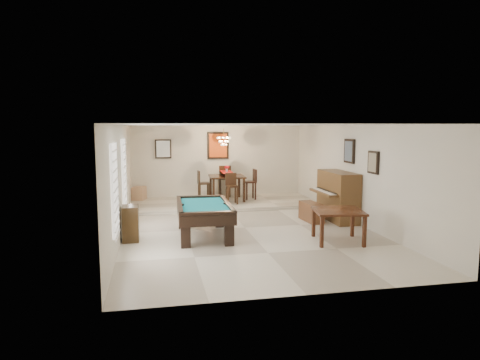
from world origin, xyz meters
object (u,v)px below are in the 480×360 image
object	(u,v)px
square_table	(338,226)
corner_bench	(139,193)
chandelier	(224,138)
dining_table	(227,186)
dining_chair_north	(224,181)
dining_chair_south	(232,189)
piano_bench	(311,212)
dining_chair_east	(250,184)
upright_piano	(332,196)
flower_vase	(227,169)
pool_table	(204,221)
apothecary_chest	(131,223)
dining_chair_west	(204,186)

from	to	relation	value
square_table	corner_bench	distance (m)	7.40
chandelier	corner_bench	bearing A→B (deg)	160.88
dining_table	dining_chair_north	size ratio (longest dim) A/B	1.03
square_table	chandelier	bearing A→B (deg)	109.54
dining_chair_south	chandelier	distance (m)	1.67
piano_bench	dining_chair_east	world-z (taller)	dining_chair_east
upright_piano	dining_table	xyz separation A→B (m)	(-2.39, 3.13, -0.08)
flower_vase	dining_chair_south	bearing A→B (deg)	-87.01
pool_table	dining_chair_east	xyz separation A→B (m)	(2.05, 4.14, 0.26)
upright_piano	piano_bench	xyz separation A→B (m)	(-0.60, 0.01, -0.42)
dining_table	upright_piano	bearing A→B (deg)	-52.60
apothecary_chest	flower_vase	size ratio (longest dim) A/B	3.53
upright_piano	dining_chair_west	xyz separation A→B (m)	(-3.16, 3.12, -0.05)
pool_table	dining_chair_west	distance (m)	4.15
dining_table	corner_bench	size ratio (longest dim) A/B	2.39
pool_table	apothecary_chest	world-z (taller)	apothecary_chest
upright_piano	dining_chair_south	world-z (taller)	upright_piano
dining_chair_south	pool_table	bearing A→B (deg)	-112.54
upright_piano	dining_chair_west	world-z (taller)	upright_piano
pool_table	square_table	xyz separation A→B (m)	(2.87, -1.09, -0.01)
dining_chair_north	corner_bench	distance (m)	2.94
dining_table	piano_bench	bearing A→B (deg)	-60.07
dining_table	dining_chair_east	world-z (taller)	dining_chair_east
piano_bench	dining_chair_south	size ratio (longest dim) A/B	0.94
piano_bench	dining_chair_west	xyz separation A→B (m)	(-2.56, 3.10, 0.37)
upright_piano	corner_bench	size ratio (longest dim) A/B	3.38
apothecary_chest	dining_chair_west	size ratio (longest dim) A/B	0.79
flower_vase	dining_chair_west	xyz separation A→B (m)	(-0.77, -0.01, -0.55)
upright_piano	apothecary_chest	size ratio (longest dim) A/B	2.02
apothecary_chest	dining_chair_north	bearing A→B (deg)	58.97
dining_chair_west	dining_table	bearing A→B (deg)	-91.04
corner_bench	pool_table	bearing A→B (deg)	-71.29
dining_chair_north	chandelier	world-z (taller)	chandelier
apothecary_chest	dining_chair_west	bearing A→B (deg)	62.83
piano_bench	corner_bench	distance (m)	6.01
dining_chair_north	chandelier	distance (m)	1.84
piano_bench	flower_vase	distance (m)	3.71
upright_piano	flower_vase	xyz separation A→B (m)	(-2.39, 3.13, 0.50)
square_table	upright_piano	bearing A→B (deg)	69.52
dining_table	dining_chair_south	size ratio (longest dim) A/B	1.17
square_table	dining_chair_north	world-z (taller)	dining_chair_north
dining_table	chandelier	distance (m)	1.64
pool_table	piano_bench	distance (m)	3.21
dining_chair_south	corner_bench	size ratio (longest dim) A/B	2.04
dining_chair_west	chandelier	distance (m)	1.72
pool_table	flower_vase	distance (m)	4.38
dining_chair_south	dining_chair_north	world-z (taller)	dining_chair_north
square_table	corner_bench	world-z (taller)	square_table
square_table	pool_table	bearing A→B (deg)	159.16
square_table	dining_chair_east	world-z (taller)	dining_chair_east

